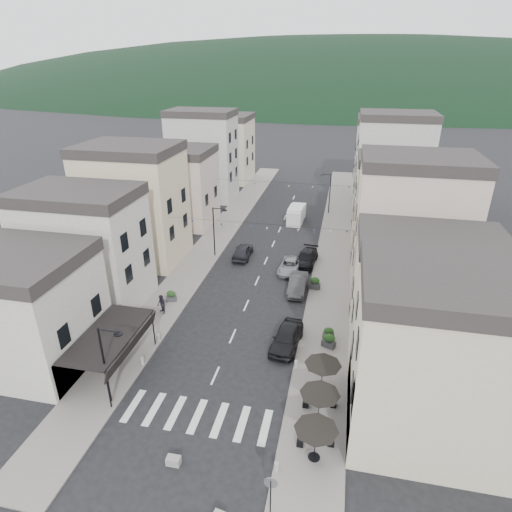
{
  "coord_description": "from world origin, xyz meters",
  "views": [
    {
      "loc": [
        8.03,
        -17.55,
        21.12
      ],
      "look_at": [
        0.18,
        19.63,
        3.5
      ],
      "focal_mm": 30.0,
      "sensor_mm": 36.0,
      "label": 1
    }
  ],
  "objects": [
    {
      "name": "streetlamp_left_far",
      "position": [
        -5.82,
        26.0,
        3.7
      ],
      "size": [
        1.7,
        0.56,
        6.0
      ],
      "color": "black",
      "rests_on": "ground"
    },
    {
      "name": "hill_backdrop",
      "position": [
        0.0,
        300.0,
        0.0
      ],
      "size": [
        640.0,
        360.0,
        70.0
      ],
      "primitive_type": "ellipsoid",
      "color": "black",
      "rests_on": "ground"
    },
    {
      "name": "boutique_awning",
      "position": [
        -7.25,
        5.0,
        3.11
      ],
      "size": [
        3.77,
        7.5,
        3.28
      ],
      "color": "black",
      "rests_on": "ground"
    },
    {
      "name": "buildings_row_right",
      "position": [
        14.5,
        36.59,
        6.32
      ],
      "size": [
        10.2,
        54.16,
        14.5
      ],
      "color": "#BFB598",
      "rests_on": "ground"
    },
    {
      "name": "parked_car_a",
      "position": [
        4.6,
        10.56,
        0.84
      ],
      "size": [
        2.56,
        5.15,
        1.69
      ],
      "primitive_type": "imported",
      "rotation": [
        0.0,
        0.0,
        -0.12
      ],
      "color": "black",
      "rests_on": "ground"
    },
    {
      "name": "pedestrian_b",
      "position": [
        -7.09,
        12.95,
        1.04
      ],
      "size": [
        1.12,
        1.12,
        1.83
      ],
      "primitive_type": "imported",
      "rotation": [
        0.0,
        0.0,
        -0.78
      ],
      "color": "black",
      "rests_on": "sidewalk_left"
    },
    {
      "name": "streetlamp_left_near",
      "position": [
        -5.82,
        2.0,
        3.7
      ],
      "size": [
        1.7,
        0.56,
        6.0
      ],
      "color": "black",
      "rests_on": "ground"
    },
    {
      "name": "boutique_building",
      "position": [
        -15.5,
        5.0,
        4.0
      ],
      "size": [
        12.0,
        8.0,
        8.0
      ],
      "primitive_type": "cube",
      "color": "#ACA99E",
      "rests_on": "ground"
    },
    {
      "name": "planter_lb",
      "position": [
        -7.12,
        15.19,
        0.64
      ],
      "size": [
        1.07,
        0.81,
        1.06
      ],
      "rotation": [
        0.0,
        0.0,
        0.34
      ],
      "color": "#333336",
      "rests_on": "sidewalk_left"
    },
    {
      "name": "concrete_block_a",
      "position": [
        -0.14,
        -1.69,
        0.25
      ],
      "size": [
        0.81,
        0.51,
        0.5
      ],
      "primitive_type": "cube",
      "rotation": [
        0.0,
        0.0,
        0.01
      ],
      "color": "gray",
      "rests_on": "ground"
    },
    {
      "name": "bunting_far",
      "position": [
        0.0,
        38.0,
        5.65
      ],
      "size": [
        19.0,
        0.28,
        0.62
      ],
      "color": "black",
      "rests_on": "ground"
    },
    {
      "name": "buildings_row_left",
      "position": [
        -14.5,
        37.75,
        6.12
      ],
      "size": [
        10.2,
        54.16,
        14.0
      ],
      "color": "#ACA99E",
      "rests_on": "ground"
    },
    {
      "name": "planter_la",
      "position": [
        -8.32,
        7.49,
        0.74
      ],
      "size": [
        1.23,
        0.81,
        1.28
      ],
      "rotation": [
        0.0,
        0.0,
        -0.17
      ],
      "color": "#2B2B2E",
      "rests_on": "sidewalk_left"
    },
    {
      "name": "parked_car_e",
      "position": [
        -2.8,
        26.3,
        0.79
      ],
      "size": [
        1.97,
        4.67,
        1.58
      ],
      "primitive_type": "imported",
      "rotation": [
        0.0,
        0.0,
        3.16
      ],
      "color": "black",
      "rests_on": "ground"
    },
    {
      "name": "ground",
      "position": [
        0.0,
        0.0,
        0.0
      ],
      "size": [
        700.0,
        700.0,
        0.0
      ],
      "primitive_type": "plane",
      "color": "black",
      "rests_on": "ground"
    },
    {
      "name": "planter_rb",
      "position": [
        7.92,
        11.06,
        0.7
      ],
      "size": [
        1.21,
        0.97,
        1.19
      ],
      "rotation": [
        0.0,
        0.0,
        -0.43
      ],
      "color": "#2C2D2F",
      "rests_on": "sidewalk_right"
    },
    {
      "name": "sidewalk_left",
      "position": [
        -7.5,
        32.0,
        0.06
      ],
      "size": [
        4.0,
        76.0,
        0.12
      ],
      "primitive_type": "cube",
      "color": "slate",
      "rests_on": "ground"
    },
    {
      "name": "parked_car_c",
      "position": [
        3.02,
        23.91,
        0.64
      ],
      "size": [
        2.43,
        4.74,
        1.28
      ],
      "primitive_type": "imported",
      "rotation": [
        0.0,
        0.0,
        -0.07
      ],
      "color": "gray",
      "rests_on": "ground"
    },
    {
      "name": "bollards",
      "position": [
        0.0,
        5.5,
        0.42
      ],
      "size": [
        11.66,
        10.26,
        0.6
      ],
      "color": "gray",
      "rests_on": "ground"
    },
    {
      "name": "cafe_terrace",
      "position": [
        7.7,
        2.8,
        2.36
      ],
      "size": [
        2.5,
        8.1,
        2.53
      ],
      "color": "black",
      "rests_on": "ground"
    },
    {
      "name": "parked_car_d",
      "position": [
        4.6,
        26.0,
        0.73
      ],
      "size": [
        2.64,
        5.25,
        1.46
      ],
      "primitive_type": "imported",
      "rotation": [
        0.0,
        0.0,
        -0.12
      ],
      "color": "black",
      "rests_on": "ground"
    },
    {
      "name": "pedestrian_a",
      "position": [
        -8.21,
        9.35,
        1.09
      ],
      "size": [
        0.77,
        0.56,
        1.94
      ],
      "primitive_type": "imported",
      "rotation": [
        0.0,
        0.0,
        0.14
      ],
      "color": "black",
      "rests_on": "sidewalk_left"
    },
    {
      "name": "planter_ra",
      "position": [
        7.85,
        12.13,
        0.63
      ],
      "size": [
        1.0,
        0.63,
        1.06
      ],
      "rotation": [
        0.0,
        0.0,
        0.12
      ],
      "color": "#2E2E31",
      "rests_on": "sidewalk_right"
    },
    {
      "name": "traffic_sign",
      "position": [
        5.8,
        -3.5,
        1.93
      ],
      "size": [
        0.7,
        0.07,
        2.7
      ],
      "color": "black",
      "rests_on": "ground"
    },
    {
      "name": "streetlamp_right_far",
      "position": [
        5.82,
        44.0,
        3.7
      ],
      "size": [
        1.7,
        0.56,
        6.0
      ],
      "color": "black",
      "rests_on": "ground"
    },
    {
      "name": "bunting_near",
      "position": [
        0.0,
        22.0,
        5.65
      ],
      "size": [
        19.0,
        0.28,
        0.62
      ],
      "color": "black",
      "rests_on": "ground"
    },
    {
      "name": "delivery_van",
      "position": [
        1.8,
        39.53,
        1.16
      ],
      "size": [
        2.21,
        5.04,
        2.37
      ],
      "rotation": [
        0.0,
        0.0,
        -0.05
      ],
      "color": "silver",
      "rests_on": "ground"
    },
    {
      "name": "planter_rc",
      "position": [
        6.0,
        20.43,
        0.72
      ],
      "size": [
        1.17,
        0.72,
        1.24
      ],
      "rotation": [
        0.0,
        0.0,
        -0.11
      ],
      "color": "#303033",
      "rests_on": "sidewalk_right"
    },
    {
      "name": "sidewalk_right",
      "position": [
        7.5,
        32.0,
        0.06
      ],
      "size": [
        4.0,
        76.0,
        0.12
      ],
      "primitive_type": "cube",
      "color": "slate",
      "rests_on": "ground"
    },
    {
      "name": "bistro_building",
      "position": [
        14.5,
        4.0,
        5.0
      ],
      "size": [
        10.0,
        8.0,
        10.0
      ],
      "primitive_type": "cube",
      "color": "#BFB598",
      "rests_on": "ground"
    },
    {
      "name": "parked_car_b",
      "position": [
        4.38,
        19.75,
        0.78
      ],
      "size": [
        1.65,
        4.73,
        1.56
      ],
      "primitive_type": "imported",
      "rotation": [
        0.0,
        0.0,
        0.0
      ],
      "color": "#2D2D2F",
      "rests_on": "ground"
    }
  ]
}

